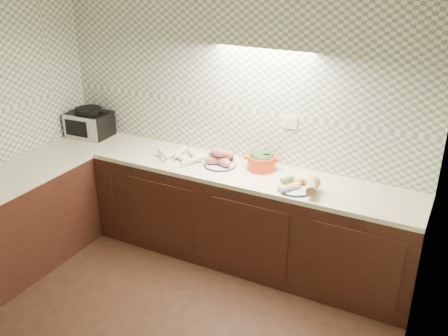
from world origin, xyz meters
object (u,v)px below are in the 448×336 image
at_px(toaster_oven, 90,123).
at_px(dutch_oven, 262,160).
at_px(onion_bowl, 226,157).
at_px(veg_plate, 303,185).
at_px(parsnip_pile, 182,157).
at_px(sweet_potato_plate, 220,159).

bearing_deg(toaster_oven, dutch_oven, -1.80).
relative_size(onion_bowl, veg_plate, 0.41).
bearing_deg(veg_plate, parsnip_pile, 176.65).
distance_m(toaster_oven, parsnip_pile, 1.20).
height_order(parsnip_pile, veg_plate, veg_plate).
bearing_deg(veg_plate, dutch_oven, 153.72).
xyz_separation_m(onion_bowl, veg_plate, (0.83, -0.25, 0.01)).
bearing_deg(toaster_oven, veg_plate, -7.52).
xyz_separation_m(sweet_potato_plate, onion_bowl, (-0.00, 0.11, -0.02)).
xyz_separation_m(toaster_oven, onion_bowl, (1.56, 0.05, -0.10)).
bearing_deg(toaster_oven, onion_bowl, -0.98).
bearing_deg(dutch_oven, toaster_oven, 167.20).
height_order(onion_bowl, dutch_oven, dutch_oven).
height_order(sweet_potato_plate, veg_plate, sweet_potato_plate).
bearing_deg(toaster_oven, parsnip_pile, -8.81).
distance_m(sweet_potato_plate, onion_bowl, 0.11).
bearing_deg(sweet_potato_plate, veg_plate, -9.09).
distance_m(toaster_oven, onion_bowl, 1.56).
bearing_deg(onion_bowl, veg_plate, -16.45).
xyz_separation_m(toaster_oven, parsnip_pile, (1.19, -0.12, -0.11)).
bearing_deg(sweet_potato_plate, toaster_oven, 177.76).
bearing_deg(sweet_potato_plate, dutch_oven, 15.12).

